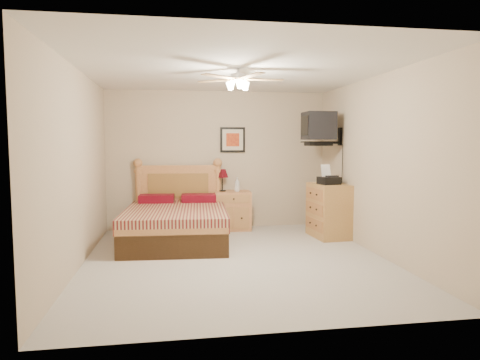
# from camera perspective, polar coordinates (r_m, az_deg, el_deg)

# --- Properties ---
(floor) EXTENTS (4.50, 4.50, 0.00)m
(floor) POSITION_cam_1_polar(r_m,az_deg,el_deg) (5.84, -0.50, -10.56)
(floor) COLOR #A9A399
(floor) RESTS_ON ground
(ceiling) EXTENTS (4.00, 4.50, 0.04)m
(ceiling) POSITION_cam_1_polar(r_m,az_deg,el_deg) (5.71, -0.52, 14.40)
(ceiling) COLOR white
(ceiling) RESTS_ON ground
(wall_back) EXTENTS (4.00, 0.04, 2.50)m
(wall_back) POSITION_cam_1_polar(r_m,az_deg,el_deg) (7.87, -2.96, 2.68)
(wall_back) COLOR tan
(wall_back) RESTS_ON ground
(wall_front) EXTENTS (4.00, 0.04, 2.50)m
(wall_front) POSITION_cam_1_polar(r_m,az_deg,el_deg) (3.44, 5.09, -0.33)
(wall_front) COLOR tan
(wall_front) RESTS_ON ground
(wall_left) EXTENTS (0.04, 4.50, 2.50)m
(wall_left) POSITION_cam_1_polar(r_m,az_deg,el_deg) (5.69, -20.84, 1.47)
(wall_left) COLOR tan
(wall_left) RESTS_ON ground
(wall_right) EXTENTS (0.04, 4.50, 2.50)m
(wall_right) POSITION_cam_1_polar(r_m,az_deg,el_deg) (6.26, 17.93, 1.84)
(wall_right) COLOR tan
(wall_right) RESTS_ON ground
(bed) EXTENTS (1.64, 2.09, 1.29)m
(bed) POSITION_cam_1_polar(r_m,az_deg,el_deg) (6.75, -8.57, -2.90)
(bed) COLOR #A86F3F
(bed) RESTS_ON ground
(nightstand) EXTENTS (0.66, 0.51, 0.70)m
(nightstand) POSITION_cam_1_polar(r_m,az_deg,el_deg) (7.74, -1.02, -4.07)
(nightstand) COLOR #A66941
(nightstand) RESTS_ON ground
(table_lamp) EXTENTS (0.25, 0.25, 0.40)m
(table_lamp) POSITION_cam_1_polar(r_m,az_deg,el_deg) (7.70, -2.37, -0.02)
(table_lamp) COLOR #500912
(table_lamp) RESTS_ON nightstand
(lotion_bottle) EXTENTS (0.11, 0.11, 0.25)m
(lotion_bottle) POSITION_cam_1_polar(r_m,az_deg,el_deg) (7.66, -0.39, -0.58)
(lotion_bottle) COLOR silver
(lotion_bottle) RESTS_ON nightstand
(framed_picture) EXTENTS (0.46, 0.04, 0.46)m
(framed_picture) POSITION_cam_1_polar(r_m,az_deg,el_deg) (7.87, -0.99, 5.38)
(framed_picture) COLOR black
(framed_picture) RESTS_ON wall_back
(dresser) EXTENTS (0.58, 0.79, 0.89)m
(dresser) POSITION_cam_1_polar(r_m,az_deg,el_deg) (7.26, 11.80, -4.01)
(dresser) COLOR #A47933
(dresser) RESTS_ON ground
(fax_machine) EXTENTS (0.36, 0.37, 0.32)m
(fax_machine) POSITION_cam_1_polar(r_m,az_deg,el_deg) (7.13, 11.77, 0.72)
(fax_machine) COLOR black
(fax_machine) RESTS_ON dresser
(magazine_lower) EXTENTS (0.21, 0.28, 0.03)m
(magazine_lower) POSITION_cam_1_polar(r_m,az_deg,el_deg) (7.45, 10.84, -0.22)
(magazine_lower) COLOR beige
(magazine_lower) RESTS_ON dresser
(magazine_upper) EXTENTS (0.21, 0.27, 0.02)m
(magazine_upper) POSITION_cam_1_polar(r_m,az_deg,el_deg) (7.45, 10.94, -0.05)
(magazine_upper) COLOR tan
(magazine_upper) RESTS_ON magazine_lower
(wall_tv) EXTENTS (0.56, 0.46, 0.58)m
(wall_tv) POSITION_cam_1_polar(r_m,az_deg,el_deg) (7.38, 11.54, 6.78)
(wall_tv) COLOR black
(wall_tv) RESTS_ON wall_right
(ceiling_fan) EXTENTS (1.14, 1.14, 0.28)m
(ceiling_fan) POSITION_cam_1_polar(r_m,az_deg,el_deg) (5.49, -0.20, 13.30)
(ceiling_fan) COLOR white
(ceiling_fan) RESTS_ON ceiling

